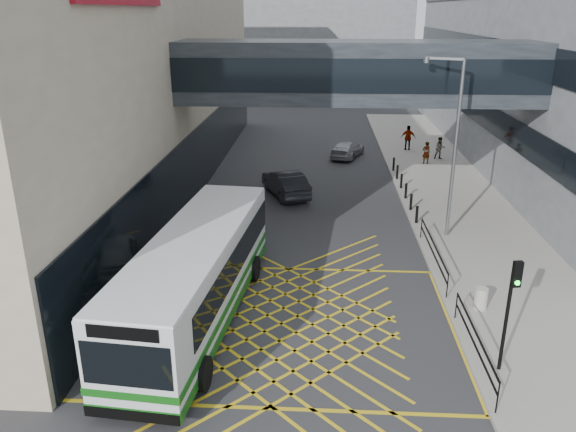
% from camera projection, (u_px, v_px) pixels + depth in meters
% --- Properties ---
extents(ground, '(120.00, 120.00, 0.00)m').
position_uv_depth(ground, '(281.00, 324.00, 19.85)').
color(ground, '#333335').
extents(building_far, '(28.00, 16.00, 18.00)m').
position_uv_depth(building_far, '(298.00, 22.00, 73.05)').
color(building_far, slate).
rests_on(building_far, ground).
extents(skybridge, '(20.00, 4.10, 3.00)m').
position_uv_depth(skybridge, '(356.00, 72.00, 28.33)').
color(skybridge, '#292E33').
rests_on(skybridge, ground).
extents(pavement, '(6.00, 54.00, 0.16)m').
position_uv_depth(pavement, '(450.00, 195.00, 33.38)').
color(pavement, gray).
rests_on(pavement, ground).
extents(box_junction, '(12.00, 9.00, 0.01)m').
position_uv_depth(box_junction, '(281.00, 324.00, 19.84)').
color(box_junction, gold).
rests_on(box_junction, ground).
extents(bus, '(3.77, 11.83, 3.26)m').
position_uv_depth(bus, '(198.00, 274.00, 19.65)').
color(bus, silver).
rests_on(bus, ground).
extents(car_white, '(3.29, 4.95, 1.46)m').
position_uv_depth(car_white, '(183.00, 253.00, 23.79)').
color(car_white, silver).
rests_on(car_white, ground).
extents(car_dark, '(3.65, 5.26, 1.53)m').
position_uv_depth(car_dark, '(286.00, 183.00, 33.34)').
color(car_dark, black).
rests_on(car_dark, ground).
extents(car_silver, '(3.07, 4.55, 1.31)m').
position_uv_depth(car_silver, '(347.00, 149.00, 42.09)').
color(car_silver, '#989AA1').
rests_on(car_silver, ground).
extents(traffic_light, '(0.28, 0.44, 3.68)m').
position_uv_depth(traffic_light, '(511.00, 301.00, 16.18)').
color(traffic_light, black).
rests_on(traffic_light, pavement).
extents(street_lamp, '(1.81, 0.97, 8.31)m').
position_uv_depth(street_lamp, '(452.00, 139.00, 25.68)').
color(street_lamp, slate).
rests_on(street_lamp, pavement).
extents(litter_bin, '(0.47, 0.47, 0.82)m').
position_uv_depth(litter_bin, '(481.00, 298.00, 20.41)').
color(litter_bin, '#ADA89E').
rests_on(litter_bin, pavement).
extents(kerb_railings, '(0.05, 12.54, 1.00)m').
position_uv_depth(kerb_railings, '(449.00, 283.00, 20.87)').
color(kerb_railings, black).
rests_on(kerb_railings, pavement).
extents(bollards, '(0.14, 10.14, 0.90)m').
position_uv_depth(bollards, '(404.00, 186.00, 33.34)').
color(bollards, black).
rests_on(bollards, pavement).
extents(pedestrian_a, '(0.71, 0.58, 1.57)m').
position_uv_depth(pedestrian_a, '(426.00, 153.00, 39.63)').
color(pedestrian_a, gray).
rests_on(pedestrian_a, pavement).
extents(pedestrian_b, '(0.81, 0.50, 1.60)m').
position_uv_depth(pedestrian_b, '(440.00, 148.00, 40.86)').
color(pedestrian_b, gray).
rests_on(pedestrian_b, pavement).
extents(pedestrian_c, '(1.19, 0.71, 1.90)m').
position_uv_depth(pedestrian_c, '(408.00, 138.00, 43.47)').
color(pedestrian_c, gray).
rests_on(pedestrian_c, pavement).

